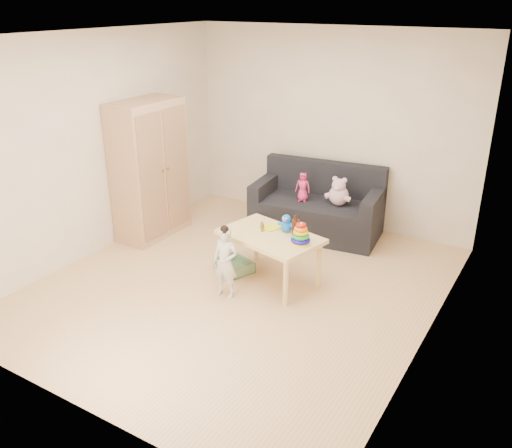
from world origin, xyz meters
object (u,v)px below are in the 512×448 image
Objects in this scene: sofa at (316,217)px; play_table at (270,258)px; wardrobe at (150,170)px; toddler at (225,263)px.

play_table is at bearing -92.01° from sofa.
wardrobe reaches higher than play_table.
wardrobe is 1.99m from toddler.
toddler reaches higher than sofa.
play_table is at bearing -9.65° from wardrobe.
play_table reaches higher than sofa.
play_table is 1.41× the size of toddler.
wardrobe is 2.25m from sofa.
toddler is (-0.11, -1.96, 0.15)m from sofa.
wardrobe is 2.09m from play_table.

